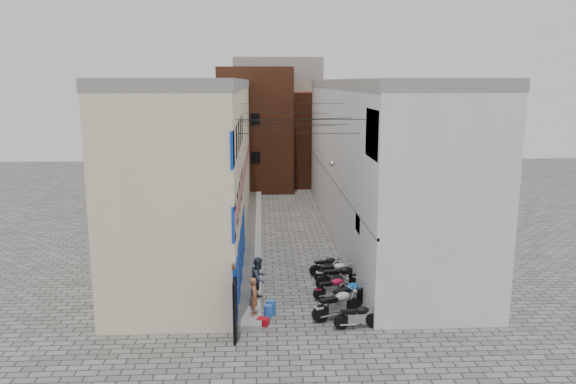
{
  "coord_description": "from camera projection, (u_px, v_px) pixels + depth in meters",
  "views": [
    {
      "loc": [
        -1.54,
        -18.88,
        8.9
      ],
      "look_at": [
        -0.13,
        10.88,
        3.0
      ],
      "focal_mm": 35.0,
      "sensor_mm": 36.0,
      "label": 1
    }
  ],
  "objects": [
    {
      "name": "far_shopfront",
      "position": [
        281.0,
        179.0,
        44.76
      ],
      "size": [
        2.0,
        0.3,
        2.4
      ],
      "primitive_type": "cube",
      "color": "black",
      "rests_on": "ground"
    },
    {
      "name": "motorcycle_c",
      "position": [
        348.0,
        293.0,
        22.28
      ],
      "size": [
        2.12,
        1.76,
        1.22
      ],
      "primitive_type": null,
      "rotation": [
        0.0,
        0.0,
        -0.96
      ],
      "color": "#0B4EAB",
      "rests_on": "ground"
    },
    {
      "name": "motorcycle_f",
      "position": [
        335.0,
        271.0,
        25.13
      ],
      "size": [
        1.94,
        0.79,
        1.1
      ],
      "primitive_type": null,
      "rotation": [
        0.0,
        0.0,
        -1.47
      ],
      "color": "silver",
      "rests_on": "ground"
    },
    {
      "name": "plinth",
      "position": [
        254.0,
        233.0,
        32.91
      ],
      "size": [
        0.9,
        26.0,
        0.25
      ],
      "primitive_type": "cube",
      "color": "gray",
      "rests_on": "ground"
    },
    {
      "name": "person_a",
      "position": [
        254.0,
        296.0,
        21.0
      ],
      "size": [
        0.38,
        0.55,
        1.47
      ],
      "primitive_type": "imported",
      "rotation": [
        0.0,
        0.0,
        1.52
      ],
      "color": "#A05C3A",
      "rests_on": "plinth"
    },
    {
      "name": "overhead_wires",
      "position": [
        294.0,
        119.0,
        26.4
      ],
      "size": [
        5.8,
        13.02,
        1.32
      ],
      "color": "black",
      "rests_on": "ground"
    },
    {
      "name": "motorcycle_a",
      "position": [
        357.0,
        315.0,
        20.46
      ],
      "size": [
        1.8,
        0.71,
        1.02
      ],
      "primitive_type": null,
      "rotation": [
        0.0,
        0.0,
        -1.48
      ],
      "color": "black",
      "rests_on": "ground"
    },
    {
      "name": "motorcycle_e",
      "position": [
        340.0,
        276.0,
        24.25
      ],
      "size": [
        2.25,
        0.97,
        1.26
      ],
      "primitive_type": null,
      "rotation": [
        0.0,
        0.0,
        -1.44
      ],
      "color": "black",
      "rests_on": "ground"
    },
    {
      "name": "water_jug_far",
      "position": [
        271.0,
        307.0,
        21.77
      ],
      "size": [
        0.38,
        0.38,
        0.55
      ],
      "primitive_type": "cylinder",
      "rotation": [
        0.0,
        0.0,
        -0.08
      ],
      "color": "blue",
      "rests_on": "ground"
    },
    {
      "name": "building_far_concrete",
      "position": [
        278.0,
        118.0,
        52.54
      ],
      "size": [
        8.0,
        5.0,
        11.0
      ],
      "primitive_type": "cube",
      "color": "gray",
      "rests_on": "ground"
    },
    {
      "name": "building_far_brick_left",
      "position": [
        256.0,
        129.0,
        46.67
      ],
      "size": [
        6.0,
        6.0,
        10.0
      ],
      "primitive_type": "cube",
      "color": "brown",
      "rests_on": "ground"
    },
    {
      "name": "person_b",
      "position": [
        259.0,
        278.0,
        22.52
      ],
      "size": [
        1.0,
        1.07,
        1.75
      ],
      "primitive_type": "imported",
      "rotation": [
        0.0,
        0.0,
        1.05
      ],
      "color": "#303748",
      "rests_on": "plinth"
    },
    {
      "name": "building_right",
      "position": [
        375.0,
        159.0,
        32.39
      ],
      "size": [
        5.94,
        26.0,
        9.0
      ],
      "color": "silver",
      "rests_on": "ground"
    },
    {
      "name": "ground",
      "position": [
        306.0,
        331.0,
        20.3
      ],
      "size": [
        90.0,
        90.0,
        0.0
      ],
      "primitive_type": "plane",
      "color": "#595653",
      "rests_on": "ground"
    },
    {
      "name": "motorcycle_d",
      "position": [
        333.0,
        287.0,
        23.31
      ],
      "size": [
        1.84,
        1.06,
        1.02
      ],
      "primitive_type": null,
      "rotation": [
        0.0,
        0.0,
        -1.27
      ],
      "color": "#AE0C30",
      "rests_on": "ground"
    },
    {
      "name": "motorcycle_g",
      "position": [
        327.0,
        265.0,
        26.15
      ],
      "size": [
        1.79,
        1.02,
        0.99
      ],
      "primitive_type": null,
      "rotation": [
        0.0,
        0.0,
        -1.27
      ],
      "color": "black",
      "rests_on": "ground"
    },
    {
      "name": "building_far_brick_right",
      "position": [
        313.0,
        138.0,
        49.05
      ],
      "size": [
        5.0,
        6.0,
        8.0
      ],
      "primitive_type": "cube",
      "color": "brown",
      "rests_on": "ground"
    },
    {
      "name": "motorcycle_b",
      "position": [
        337.0,
        303.0,
        21.3
      ],
      "size": [
        2.23,
        1.54,
        1.25
      ],
      "primitive_type": null,
      "rotation": [
        0.0,
        0.0,
        -1.13
      ],
      "color": "#9E9EA2",
      "rests_on": "ground"
    },
    {
      "name": "red_crate",
      "position": [
        263.0,
        322.0,
        20.8
      ],
      "size": [
        0.51,
        0.45,
        0.27
      ],
      "primitive_type": "cube",
      "rotation": [
        0.0,
        0.0,
        -0.36
      ],
      "color": "#A90C17",
      "rests_on": "ground"
    },
    {
      "name": "water_jug_near",
      "position": [
        268.0,
        311.0,
        21.45
      ],
      "size": [
        0.38,
        0.38,
        0.5
      ],
      "primitive_type": "cylinder",
      "rotation": [
        0.0,
        0.0,
        0.21
      ],
      "color": "blue",
      "rests_on": "ground"
    },
    {
      "name": "building_left",
      "position": [
        201.0,
        160.0,
        31.88
      ],
      "size": [
        5.1,
        27.0,
        9.0
      ],
      "color": "beige",
      "rests_on": "ground"
    }
  ]
}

